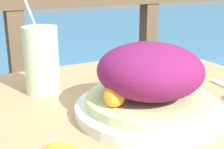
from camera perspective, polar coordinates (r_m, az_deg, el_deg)
railing_fence at (r=1.40m, az=-16.86°, el=2.86°), size 2.80×0.08×0.97m
salad_plate at (r=0.62m, az=6.87°, el=-1.75°), size 0.30×0.30×0.15m
drink_glass at (r=0.75m, az=-12.74°, el=2.59°), size 0.08×0.08×0.25m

